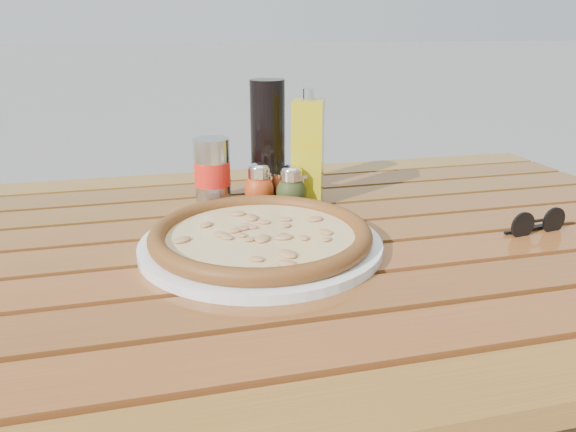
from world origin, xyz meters
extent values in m
cube|color=#3C1D0D|center=(0.64, 0.39, 0.35)|extent=(0.06, 0.06, 0.70)
cube|color=#341E0B|center=(0.00, 0.00, 0.70)|extent=(1.36, 0.86, 0.04)
cube|color=#5C3410|center=(0.00, -0.41, 0.73)|extent=(1.40, 0.09, 0.03)
cube|color=#58290F|center=(0.00, -0.30, 0.73)|extent=(1.40, 0.09, 0.03)
cube|color=#51260E|center=(0.00, -0.20, 0.73)|extent=(1.40, 0.09, 0.03)
cube|color=#59290F|center=(0.00, -0.10, 0.73)|extent=(1.40, 0.09, 0.03)
cube|color=#552A0F|center=(0.00, 0.00, 0.73)|extent=(1.40, 0.09, 0.03)
cube|color=#542A0E|center=(0.00, 0.10, 0.73)|extent=(1.40, 0.09, 0.03)
cube|color=#512D0E|center=(0.00, 0.20, 0.73)|extent=(1.40, 0.09, 0.03)
cube|color=#4F2B0E|center=(0.00, 0.30, 0.73)|extent=(1.40, 0.09, 0.03)
cube|color=#5E3910|center=(0.00, 0.41, 0.73)|extent=(1.40, 0.09, 0.03)
cylinder|color=white|center=(-0.05, -0.03, 0.76)|extent=(0.37, 0.37, 0.01)
cylinder|color=#FBEBB4|center=(-0.05, -0.03, 0.77)|extent=(0.33, 0.33, 0.01)
torus|color=black|center=(-0.05, -0.03, 0.77)|extent=(0.35, 0.35, 0.03)
ellipsoid|color=#BF4115|center=(-0.02, 0.17, 0.78)|extent=(0.07, 0.07, 0.06)
cylinder|color=silver|center=(-0.02, 0.17, 0.81)|extent=(0.05, 0.05, 0.02)
ellipsoid|color=silver|center=(-0.02, 0.17, 0.82)|extent=(0.04, 0.04, 0.02)
ellipsoid|color=#343D18|center=(0.04, 0.14, 0.78)|extent=(0.06, 0.06, 0.06)
cylinder|color=silver|center=(0.04, 0.14, 0.81)|extent=(0.05, 0.05, 0.02)
ellipsoid|color=silver|center=(0.04, 0.14, 0.82)|extent=(0.04, 0.04, 0.02)
cylinder|color=black|center=(0.02, 0.25, 0.86)|extent=(0.08, 0.08, 0.22)
cylinder|color=silver|center=(-0.09, 0.22, 0.81)|extent=(0.08, 0.08, 0.12)
cylinder|color=red|center=(-0.09, 0.22, 0.81)|extent=(0.08, 0.08, 0.04)
cube|color=#AE9F12|center=(0.08, 0.17, 0.84)|extent=(0.07, 0.07, 0.19)
cylinder|color=silver|center=(0.08, 0.17, 0.95)|extent=(0.03, 0.03, 0.02)
cylinder|color=white|center=(0.05, 0.19, 0.78)|extent=(0.10, 0.10, 0.05)
cylinder|color=white|center=(0.05, 0.19, 0.81)|extent=(0.10, 0.10, 0.01)
sphere|color=silver|center=(0.05, 0.19, 0.81)|extent=(0.01, 0.01, 0.01)
cylinder|color=black|center=(0.36, -0.08, 0.77)|extent=(0.04, 0.01, 0.04)
cylinder|color=black|center=(0.42, -0.07, 0.77)|extent=(0.04, 0.01, 0.04)
cube|color=black|center=(0.39, -0.08, 0.77)|extent=(0.02, 0.01, 0.00)
cube|color=black|center=(0.38, -0.07, 0.75)|extent=(0.09, 0.02, 0.00)
cube|color=black|center=(0.39, -0.06, 0.75)|extent=(0.09, 0.02, 0.00)
camera|label=1|loc=(-0.21, -0.79, 1.07)|focal=35.00mm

